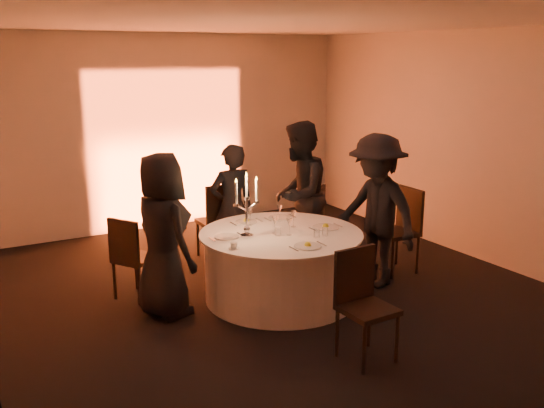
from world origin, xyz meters
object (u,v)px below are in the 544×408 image
chair_right (402,225)px  banquet_table (281,266)px  guest_left (163,235)px  guest_back_right (299,194)px  guest_right (376,211)px  coffee_cup (234,246)px  chair_front (362,298)px  chair_back_right (312,219)px  chair_left (131,254)px  guest_back_left (232,208)px  candelabra (247,214)px  chair_back_left (219,217)px

chair_right → banquet_table: bearing=-87.5°
guest_left → guest_back_right: guest_back_right is taller
guest_right → coffee_cup: bearing=-95.6°
chair_front → guest_right: (1.24, 1.35, 0.34)m
chair_back_right → guest_back_right: size_ratio=0.54×
banquet_table → chair_left: bearing=151.2°
guest_left → guest_back_left: (1.24, 0.91, -0.06)m
guest_left → chair_right: bearing=-105.2°
candelabra → chair_back_left: bearing=76.5°
banquet_table → guest_back_left: 1.23m
chair_back_right → banquet_table: bearing=-2.1°
chair_back_right → guest_back_right: 0.43m
chair_front → coffee_cup: (-0.64, 1.26, 0.23)m
chair_left → guest_right: 2.83m
guest_back_right → chair_back_right: bearing=147.5°
guest_right → chair_right: bearing=101.2°
chair_front → guest_back_right: (0.84, 2.40, 0.37)m
coffee_cup → chair_back_left: bearing=69.7°
guest_right → candelabra: (-1.58, 0.22, 0.12)m
banquet_table → chair_right: (1.78, 0.04, 0.22)m
guest_back_right → chair_front: bearing=28.9°
chair_left → guest_left: guest_left is taller
banquet_table → chair_left: 1.66m
chair_back_left → guest_left: 1.81m
chair_right → guest_right: bearing=-69.3°
chair_front → chair_right: bearing=38.4°
guest_back_right → coffee_cup: guest_back_right is taller
chair_right → candelabra: candelabra is taller
chair_left → chair_front: 2.70m
banquet_table → chair_back_left: (-0.04, 1.55, 0.21)m
chair_right → guest_back_left: size_ratio=0.66×
guest_back_right → guest_right: bearing=69.2°
banquet_table → guest_back_right: bearing=48.2°
guest_right → chair_front: bearing=-50.8°
guest_right → coffee_cup: guest_right is taller
chair_left → chair_back_left: chair_back_left is taller
banquet_table → chair_back_left: size_ratio=1.72×
chair_right → chair_front: chair_right is taller
chair_back_right → guest_back_right: bearing=-35.1°
guest_back_left → coffee_cup: size_ratio=14.59×
guest_left → guest_back_left: size_ratio=1.07×
guest_left → coffee_cup: (0.57, -0.50, -0.06)m
chair_left → guest_back_right: 2.27m
chair_front → coffee_cup: chair_front is taller
chair_left → guest_back_left: (1.42, 0.36, 0.27)m
banquet_table → guest_left: bearing=168.8°
chair_back_left → candelabra: bearing=77.7°
chair_front → guest_back_left: (0.02, 2.68, 0.24)m
banquet_table → guest_left: (-1.27, 0.25, 0.48)m
banquet_table → chair_right: size_ratio=1.70×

